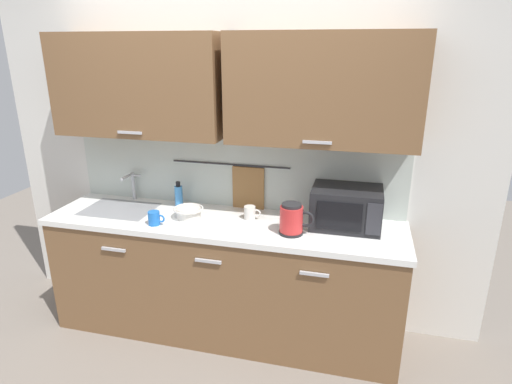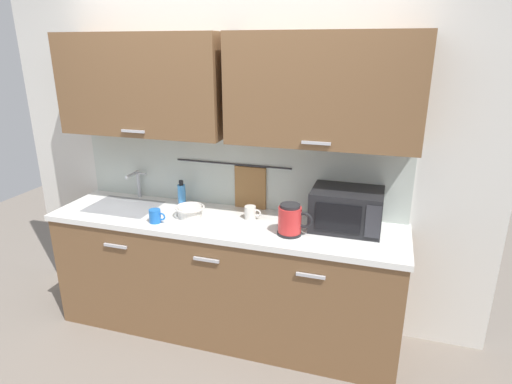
{
  "view_description": "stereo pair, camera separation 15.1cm",
  "coord_description": "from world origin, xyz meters",
  "px_view_note": "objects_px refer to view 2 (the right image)",
  "views": [
    {
      "loc": [
        0.91,
        -2.34,
        2.06
      ],
      "look_at": [
        0.23,
        0.33,
        1.12
      ],
      "focal_mm": 30.09,
      "sensor_mm": 36.0,
      "label": 1
    },
    {
      "loc": [
        1.05,
        -2.3,
        2.06
      ],
      "look_at": [
        0.23,
        0.33,
        1.12
      ],
      "focal_mm": 30.09,
      "sensor_mm": 36.0,
      "label": 2
    }
  ],
  "objects_px": {
    "dish_soap_bottle": "(182,194)",
    "mug_near_sink": "(155,216)",
    "mug_by_kettle": "(251,213)",
    "mixing_bowl": "(190,211)",
    "microwave": "(347,209)",
    "electric_kettle": "(290,220)"
  },
  "relations": [
    {
      "from": "mug_near_sink",
      "to": "mixing_bowl",
      "type": "distance_m",
      "value": 0.25
    },
    {
      "from": "mug_by_kettle",
      "to": "mixing_bowl",
      "type": "bearing_deg",
      "value": -168.87
    },
    {
      "from": "mug_near_sink",
      "to": "mixing_bowl",
      "type": "height_order",
      "value": "mug_near_sink"
    },
    {
      "from": "mug_by_kettle",
      "to": "dish_soap_bottle",
      "type": "bearing_deg",
      "value": 169.07
    },
    {
      "from": "dish_soap_bottle",
      "to": "electric_kettle",
      "type": "bearing_deg",
      "value": -17.49
    },
    {
      "from": "electric_kettle",
      "to": "mug_near_sink",
      "type": "bearing_deg",
      "value": -174.97
    },
    {
      "from": "mixing_bowl",
      "to": "microwave",
      "type": "bearing_deg",
      "value": 6.38
    },
    {
      "from": "mixing_bowl",
      "to": "mug_near_sink",
      "type": "bearing_deg",
      "value": -136.0
    },
    {
      "from": "mug_near_sink",
      "to": "mug_by_kettle",
      "type": "xyz_separation_m",
      "value": [
        0.61,
        0.26,
        0.0
      ]
    },
    {
      "from": "microwave",
      "to": "mug_by_kettle",
      "type": "relative_size",
      "value": 3.83
    },
    {
      "from": "microwave",
      "to": "electric_kettle",
      "type": "xyz_separation_m",
      "value": [
        -0.33,
        -0.21,
        -0.03
      ]
    },
    {
      "from": "electric_kettle",
      "to": "dish_soap_bottle",
      "type": "distance_m",
      "value": 0.96
    },
    {
      "from": "dish_soap_bottle",
      "to": "mug_near_sink",
      "type": "bearing_deg",
      "value": -92.69
    },
    {
      "from": "microwave",
      "to": "mug_near_sink",
      "type": "distance_m",
      "value": 1.3
    },
    {
      "from": "electric_kettle",
      "to": "mug_by_kettle",
      "type": "bearing_deg",
      "value": 151.81
    },
    {
      "from": "electric_kettle",
      "to": "dish_soap_bottle",
      "type": "relative_size",
      "value": 1.16
    },
    {
      "from": "dish_soap_bottle",
      "to": "microwave",
      "type": "bearing_deg",
      "value": -3.55
    },
    {
      "from": "mug_near_sink",
      "to": "dish_soap_bottle",
      "type": "bearing_deg",
      "value": 87.31
    },
    {
      "from": "mixing_bowl",
      "to": "mug_by_kettle",
      "type": "xyz_separation_m",
      "value": [
        0.43,
        0.08,
        0.0
      ]
    },
    {
      "from": "dish_soap_bottle",
      "to": "mug_near_sink",
      "type": "xyz_separation_m",
      "value": [
        -0.02,
        -0.37,
        -0.04
      ]
    },
    {
      "from": "electric_kettle",
      "to": "mug_by_kettle",
      "type": "xyz_separation_m",
      "value": [
        -0.33,
        0.17,
        -0.05
      ]
    },
    {
      "from": "mixing_bowl",
      "to": "mug_by_kettle",
      "type": "bearing_deg",
      "value": 11.13
    }
  ]
}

